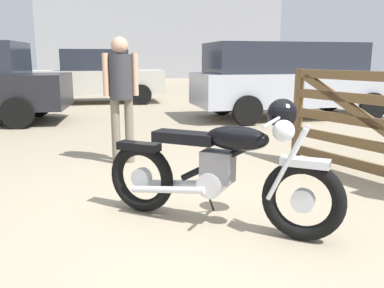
{
  "coord_description": "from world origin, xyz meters",
  "views": [
    {
      "loc": [
        -0.51,
        -3.16,
        1.38
      ],
      "look_at": [
        -0.13,
        1.06,
        0.48
      ],
      "focal_mm": 37.54,
      "sensor_mm": 36.0,
      "label": 1
    }
  ],
  "objects_px": {
    "white_estate_far": "(96,76)",
    "bystander": "(121,87)",
    "pale_sedan_back": "(290,78)",
    "red_hatchback_near": "(252,70)",
    "vintage_motorcycle": "(223,168)",
    "blue_hatchback_right": "(300,71)"
  },
  "relations": [
    {
      "from": "red_hatchback_near",
      "to": "pale_sedan_back",
      "type": "bearing_deg",
      "value": 90.16
    },
    {
      "from": "vintage_motorcycle",
      "to": "red_hatchback_near",
      "type": "bearing_deg",
      "value": 105.49
    },
    {
      "from": "bystander",
      "to": "red_hatchback_near",
      "type": "xyz_separation_m",
      "value": [
        4.47,
        11.41,
        -0.1
      ]
    },
    {
      "from": "white_estate_far",
      "to": "blue_hatchback_right",
      "type": "height_order",
      "value": "same"
    },
    {
      "from": "pale_sedan_back",
      "to": "blue_hatchback_right",
      "type": "relative_size",
      "value": 1.15
    },
    {
      "from": "vintage_motorcycle",
      "to": "pale_sedan_back",
      "type": "bearing_deg",
      "value": 96.84
    },
    {
      "from": "pale_sedan_back",
      "to": "blue_hatchback_right",
      "type": "height_order",
      "value": "pale_sedan_back"
    },
    {
      "from": "bystander",
      "to": "pale_sedan_back",
      "type": "distance_m",
      "value": 5.38
    },
    {
      "from": "pale_sedan_back",
      "to": "blue_hatchback_right",
      "type": "xyz_separation_m",
      "value": [
        3.51,
        8.97,
        -0.1
      ]
    },
    {
      "from": "white_estate_far",
      "to": "red_hatchback_near",
      "type": "relative_size",
      "value": 1.07
    },
    {
      "from": "white_estate_far",
      "to": "blue_hatchback_right",
      "type": "bearing_deg",
      "value": 24.63
    },
    {
      "from": "bystander",
      "to": "pale_sedan_back",
      "type": "xyz_separation_m",
      "value": [
        3.61,
        3.99,
        -0.08
      ]
    },
    {
      "from": "pale_sedan_back",
      "to": "red_hatchback_near",
      "type": "distance_m",
      "value": 7.48
    },
    {
      "from": "pale_sedan_back",
      "to": "red_hatchback_near",
      "type": "bearing_deg",
      "value": 75.07
    },
    {
      "from": "bystander",
      "to": "blue_hatchback_right",
      "type": "bearing_deg",
      "value": 138.57
    },
    {
      "from": "bystander",
      "to": "white_estate_far",
      "type": "distance_m",
      "value": 7.94
    },
    {
      "from": "pale_sedan_back",
      "to": "white_estate_far",
      "type": "bearing_deg",
      "value": 134.58
    },
    {
      "from": "vintage_motorcycle",
      "to": "bystander",
      "type": "height_order",
      "value": "bystander"
    },
    {
      "from": "vintage_motorcycle",
      "to": "blue_hatchback_right",
      "type": "distance_m",
      "value": 16.33
    },
    {
      "from": "white_estate_far",
      "to": "bystander",
      "type": "bearing_deg",
      "value": -86.08
    },
    {
      "from": "blue_hatchback_right",
      "to": "white_estate_far",
      "type": "bearing_deg",
      "value": 28.81
    },
    {
      "from": "red_hatchback_near",
      "to": "white_estate_far",
      "type": "bearing_deg",
      "value": 38.25
    }
  ]
}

